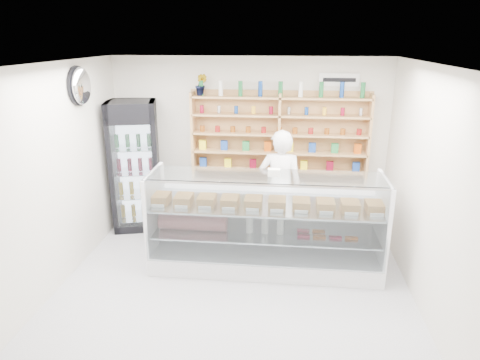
# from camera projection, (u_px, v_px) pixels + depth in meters

# --- Properties ---
(room) EXTENTS (5.00, 5.00, 5.00)m
(room) POSITION_uv_depth(u_px,v_px,m) (229.00, 196.00, 4.76)
(room) COLOR #B7B6BB
(room) RESTS_ON ground
(display_counter) EXTENTS (3.13, 0.94, 1.36)m
(display_counter) POSITION_uv_depth(u_px,v_px,m) (265.00, 242.00, 5.95)
(display_counter) COLOR white
(display_counter) RESTS_ON floor
(shop_worker) EXTENTS (0.69, 0.48, 1.80)m
(shop_worker) POSITION_uv_depth(u_px,v_px,m) (280.00, 188.00, 6.48)
(shop_worker) COLOR white
(shop_worker) RESTS_ON floor
(drinks_cooler) EXTENTS (0.93, 0.91, 2.13)m
(drinks_cooler) POSITION_uv_depth(u_px,v_px,m) (135.00, 165.00, 7.05)
(drinks_cooler) COLOR black
(drinks_cooler) RESTS_ON floor
(wall_shelving) EXTENTS (2.84, 0.28, 1.33)m
(wall_shelving) POSITION_uv_depth(u_px,v_px,m) (279.00, 134.00, 6.85)
(wall_shelving) COLOR #AE8252
(wall_shelving) RESTS_ON back_wall
(potted_plant) EXTENTS (0.20, 0.17, 0.34)m
(potted_plant) POSITION_uv_depth(u_px,v_px,m) (201.00, 85.00, 6.74)
(potted_plant) COLOR #1E6626
(potted_plant) RESTS_ON wall_shelving
(security_mirror) EXTENTS (0.15, 0.50, 0.50)m
(security_mirror) POSITION_uv_depth(u_px,v_px,m) (81.00, 86.00, 5.78)
(security_mirror) COLOR silver
(security_mirror) RESTS_ON left_wall
(wall_sign) EXTENTS (0.62, 0.03, 0.20)m
(wall_sign) POSITION_uv_depth(u_px,v_px,m) (339.00, 80.00, 6.61)
(wall_sign) COLOR white
(wall_sign) RESTS_ON back_wall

